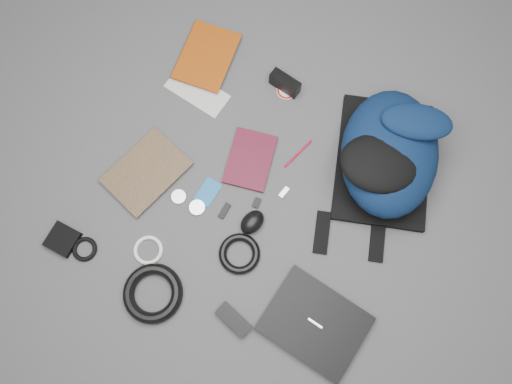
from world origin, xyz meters
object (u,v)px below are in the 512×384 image
at_px(dvd_case, 250,160).
at_px(compact_camera, 285,83).
at_px(textbook_red, 183,49).
at_px(comic_book, 127,153).
at_px(mouse, 252,222).
at_px(power_brick, 234,319).
at_px(backpack, 389,153).
at_px(pouch, 63,239).
at_px(laptop, 315,323).

xyz_separation_m(dvd_case, compact_camera, (-0.01, 0.31, 0.02)).
bearing_deg(textbook_red, compact_camera, -1.58).
xyz_separation_m(comic_book, mouse, (0.51, -0.03, 0.01)).
bearing_deg(power_brick, comic_book, 166.40).
bearing_deg(power_brick, backpack, 88.51).
xyz_separation_m(backpack, pouch, (-0.87, -0.73, -0.09)).
distance_m(backpack, mouse, 0.52).
relative_size(laptop, mouse, 3.36).
bearing_deg(pouch, mouse, 30.81).
xyz_separation_m(laptop, mouse, (-0.33, 0.21, 0.01)).
bearing_deg(pouch, laptop, 7.74).
distance_m(textbook_red, mouse, 0.71).
bearing_deg(textbook_red, comic_book, -93.94).
height_order(textbook_red, comic_book, textbook_red).
bearing_deg(dvd_case, pouch, -141.12).
relative_size(compact_camera, power_brick, 0.95).
bearing_deg(mouse, textbook_red, 153.63).
height_order(backpack, compact_camera, backpack).
bearing_deg(comic_book, backpack, 41.65).
bearing_deg(compact_camera, comic_book, -119.44).
relative_size(textbook_red, dvd_case, 1.21).
height_order(backpack, textbook_red, backpack).
bearing_deg(backpack, laptop, -106.52).
distance_m(laptop, compact_camera, 0.85).
relative_size(backpack, textbook_red, 1.97).
relative_size(laptop, power_brick, 2.60).
distance_m(comic_book, pouch, 0.37).
bearing_deg(textbook_red, pouch, -97.89).
relative_size(textbook_red, compact_camera, 2.23).
xyz_separation_m(textbook_red, power_brick, (0.61, -0.80, 0.00)).
xyz_separation_m(laptop, power_brick, (-0.24, -0.10, -0.00)).
distance_m(dvd_case, power_brick, 0.55).
bearing_deg(mouse, dvd_case, 134.07).
bearing_deg(dvd_case, backpack, 13.56).
bearing_deg(dvd_case, power_brick, -80.76).
xyz_separation_m(comic_book, power_brick, (0.60, -0.35, 0.00)).
bearing_deg(backpack, mouse, -146.06).
bearing_deg(backpack, textbook_red, 156.83).
relative_size(backpack, laptop, 1.61).
height_order(backpack, power_brick, backpack).
distance_m(laptop, mouse, 0.39).
bearing_deg(comic_book, mouse, 14.22).
distance_m(laptop, pouch, 0.89).
relative_size(laptop, compact_camera, 2.73).
height_order(laptop, compact_camera, compact_camera).
relative_size(backpack, comic_book, 1.84).
bearing_deg(pouch, backpack, 39.82).
distance_m(mouse, pouch, 0.65).
distance_m(comic_book, compact_camera, 0.62).
xyz_separation_m(laptop, dvd_case, (-0.43, 0.41, -0.01)).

